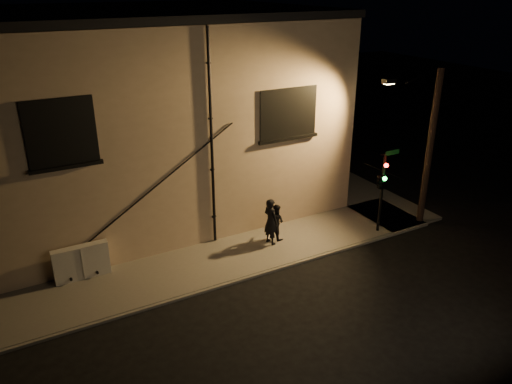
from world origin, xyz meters
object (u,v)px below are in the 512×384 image
pedestrian_b (276,222)px  streetlamp_pole (427,144)px  utility_cabinet (81,262)px  traffic_signal (381,180)px  pedestrian_a (271,221)px

pedestrian_b → streetlamp_pole: (6.33, -1.55, 2.74)m
utility_cabinet → pedestrian_b: 7.55m
streetlamp_pole → traffic_signal: bearing=-179.0°
utility_cabinet → streetlamp_pole: (13.84, -2.33, 2.87)m
utility_cabinet → streetlamp_pole: bearing=-9.5°
pedestrian_a → pedestrian_b: 0.50m
utility_cabinet → traffic_signal: traffic_signal is taller
traffic_signal → streetlamp_pole: size_ratio=0.52×
pedestrian_b → traffic_signal: bearing=-130.4°
pedestrian_a → streetlamp_pole: bearing=-112.1°
traffic_signal → streetlamp_pole: (2.38, 0.04, 1.14)m
streetlamp_pole → pedestrian_b: bearing=166.2°
pedestrian_a → pedestrian_b: pedestrian_a is taller
traffic_signal → streetlamp_pole: bearing=1.0°
traffic_signal → streetlamp_pole: streetlamp_pole is taller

